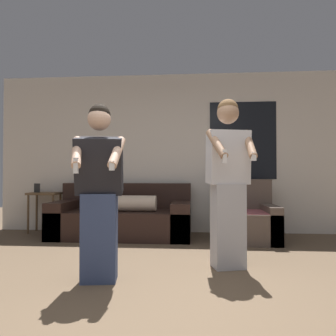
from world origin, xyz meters
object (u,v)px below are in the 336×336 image
at_px(couch, 123,218).
at_px(person_left, 99,192).
at_px(person_right, 228,181).
at_px(side_table, 45,200).
at_px(armchair, 245,220).

relative_size(couch, person_left, 1.32).
bearing_deg(person_right, side_table, 146.86).
xyz_separation_m(person_left, person_right, (1.22, 0.54, 0.10)).
relative_size(armchair, side_table, 1.09).
relative_size(armchair, person_right, 0.51).
height_order(couch, armchair, armchair).
distance_m(couch, armchair, 1.89).
bearing_deg(person_left, couch, 96.92).
height_order(armchair, person_right, person_right).
relative_size(couch, person_right, 1.21).
height_order(side_table, person_right, person_right).
distance_m(armchair, person_right, 1.65).
bearing_deg(armchair, couch, 175.76).
height_order(couch, side_table, couch).
distance_m(couch, side_table, 1.45).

